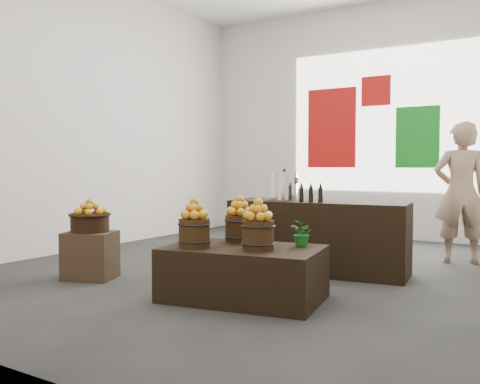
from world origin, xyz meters
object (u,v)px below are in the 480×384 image
Objects in this scene: shopper at (461,193)px; counter at (318,237)px; display_table at (243,273)px; stock_pot_left at (284,187)px; wicker_basket at (90,223)px; crate at (90,255)px.

counter is at bearing 29.20° from shopper.
display_table is 4.54× the size of stock_pot_left.
shopper is at bearing 44.39° from wicker_basket.
stock_pot_left reaches higher than display_table.
stock_pot_left is at bearing 45.54° from wicker_basket.
stock_pot_left is 2.32m from shopper.
stock_pot_left is (1.56, 1.59, 0.38)m from wicker_basket.
stock_pot_left is at bearing 22.26° from shopper.
counter is 0.71m from stock_pot_left.
crate is 0.36× the size of display_table.
wicker_basket is at bearing 173.63° from display_table.
counter is (1.97, 1.65, -0.20)m from wicker_basket.
shopper reaches higher than crate.
counter is (0.07, 1.52, 0.17)m from display_table.
counter is at bearing 39.88° from wicker_basket.
wicker_basket is 1.32× the size of stock_pot_left.
counter is 1.13× the size of shopper.
wicker_basket reaches higher than display_table.
wicker_basket is 0.20× the size of counter.
wicker_basket is 1.94m from display_table.
wicker_basket is at bearing -148.05° from counter.
wicker_basket is at bearing -134.46° from stock_pot_left.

